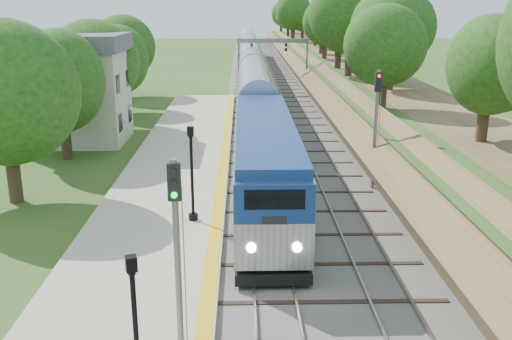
{
  "coord_description": "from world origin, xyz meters",
  "views": [
    {
      "loc": [
        -1.09,
        -12.71,
        10.17
      ],
      "look_at": [
        -0.5,
        12.36,
        2.8
      ],
      "focal_mm": 40.0,
      "sensor_mm": 36.0,
      "label": 1
    }
  ],
  "objects_px": {
    "station_building": "(69,88)",
    "train": "(252,74)",
    "signal_gantry": "(273,51)",
    "signal_farside": "(376,117)",
    "signal_platform": "(177,240)",
    "lamppost_far": "(192,179)"
  },
  "relations": [
    {
      "from": "station_building",
      "to": "train",
      "type": "relative_size",
      "value": 0.09
    },
    {
      "from": "signal_gantry",
      "to": "train",
      "type": "xyz_separation_m",
      "value": [
        -2.47,
        -1.44,
        -2.6
      ]
    },
    {
      "from": "signal_gantry",
      "to": "signal_farside",
      "type": "distance_m",
      "value": 37.4
    },
    {
      "from": "train",
      "to": "signal_farside",
      "type": "distance_m",
      "value": 36.35
    },
    {
      "from": "station_building",
      "to": "signal_platform",
      "type": "bearing_deg",
      "value": -68.69
    },
    {
      "from": "lamppost_far",
      "to": "station_building",
      "type": "bearing_deg",
      "value": 120.91
    },
    {
      "from": "signal_platform",
      "to": "signal_farside",
      "type": "xyz_separation_m",
      "value": [
        9.1,
        16.24,
        0.15
      ]
    },
    {
      "from": "station_building",
      "to": "signal_gantry",
      "type": "height_order",
      "value": "station_building"
    },
    {
      "from": "signal_gantry",
      "to": "signal_farside",
      "type": "xyz_separation_m",
      "value": [
        3.73,
        -37.2,
        -0.66
      ]
    },
    {
      "from": "signal_platform",
      "to": "signal_farside",
      "type": "relative_size",
      "value": 0.89
    },
    {
      "from": "signal_farside",
      "to": "station_building",
      "type": "bearing_deg",
      "value": 148.84
    },
    {
      "from": "signal_gantry",
      "to": "signal_farside",
      "type": "height_order",
      "value": "signal_farside"
    },
    {
      "from": "lamppost_far",
      "to": "train",
      "type": "bearing_deg",
      "value": 85.22
    },
    {
      "from": "signal_gantry",
      "to": "station_building",
      "type": "bearing_deg",
      "value": -123.38
    },
    {
      "from": "train",
      "to": "lamppost_far",
      "type": "relative_size",
      "value": 21.73
    },
    {
      "from": "train",
      "to": "signal_platform",
      "type": "distance_m",
      "value": 52.11
    },
    {
      "from": "station_building",
      "to": "signal_platform",
      "type": "xyz_separation_m",
      "value": [
        11.1,
        -28.45,
        -0.08
      ]
    },
    {
      "from": "train",
      "to": "station_building",
      "type": "bearing_deg",
      "value": -120.73
    },
    {
      "from": "signal_gantry",
      "to": "signal_farside",
      "type": "relative_size",
      "value": 1.27
    },
    {
      "from": "lamppost_far",
      "to": "signal_farside",
      "type": "height_order",
      "value": "signal_farside"
    },
    {
      "from": "signal_gantry",
      "to": "signal_platform",
      "type": "bearing_deg",
      "value": -95.74
    },
    {
      "from": "signal_gantry",
      "to": "lamppost_far",
      "type": "bearing_deg",
      "value": -97.9
    }
  ]
}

